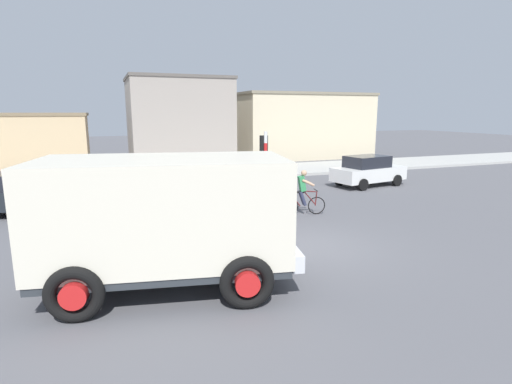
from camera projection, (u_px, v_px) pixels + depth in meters
name	position (u px, v px, depth m)	size (l,w,h in m)	color
ground_plane	(305.00, 246.00, 11.75)	(120.00, 120.00, 0.00)	#56565B
sidewalk_far	(197.00, 174.00, 24.82)	(80.00, 5.00, 0.16)	#ADADA8
truck_foreground	(166.00, 215.00, 8.70)	(5.79, 3.59, 2.90)	silver
cyclist	(303.00, 193.00, 15.22)	(1.70, 0.58, 1.72)	black
traffic_light_pole	(265.00, 164.00, 14.15)	(0.24, 0.43, 3.20)	red
car_red_near	(368.00, 171.00, 21.26)	(4.23, 2.38, 1.60)	white
car_white_mid	(19.00, 194.00, 15.19)	(4.31, 2.69, 1.60)	#1E2328
car_far_side	(216.00, 177.00, 19.30)	(4.19, 2.27, 1.60)	red
pedestrian_near_kerb	(191.00, 177.00, 18.96)	(0.34, 0.22, 1.62)	#2D334C
building_corner_left	(0.00, 143.00, 26.11)	(10.82, 5.15, 3.81)	#D1B284
building_mid_block	(179.00, 121.00, 29.84)	(7.23, 6.14, 6.32)	#9E9389
building_corner_right	(296.00, 125.00, 35.66)	(11.37, 8.01, 5.42)	beige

